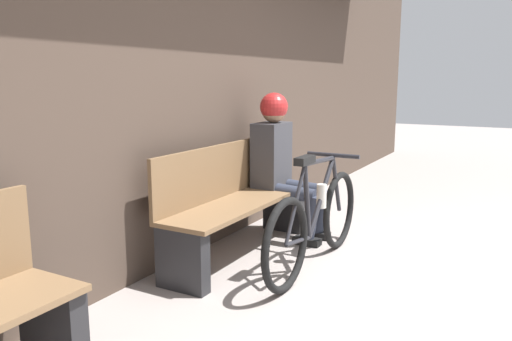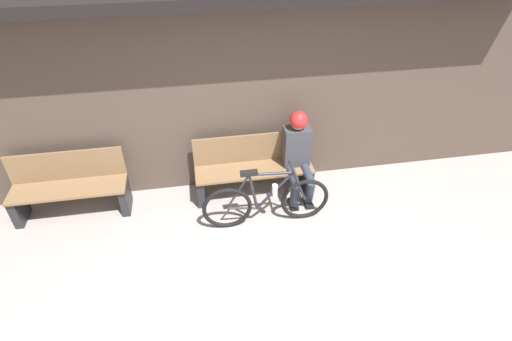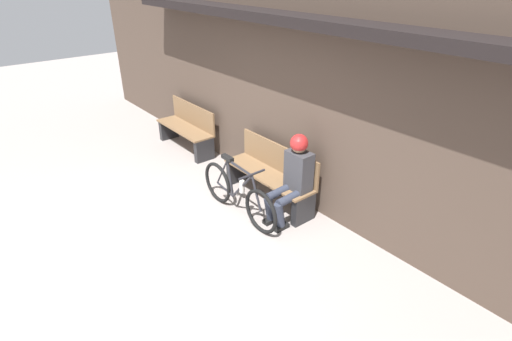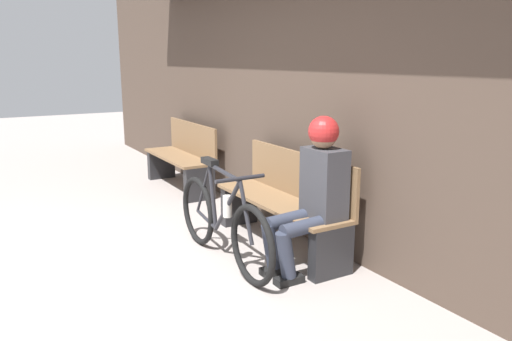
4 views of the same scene
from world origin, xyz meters
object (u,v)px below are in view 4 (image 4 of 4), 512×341
at_px(person_seated, 315,185).
at_px(bicycle, 222,222).
at_px(park_bench_far, 182,159).
at_px(park_bench_near, 284,204).

bearing_deg(person_seated, bicycle, -134.02).
relative_size(bicycle, person_seated, 1.30).
height_order(bicycle, person_seated, person_seated).
height_order(person_seated, park_bench_far, person_seated).
bearing_deg(park_bench_far, bicycle, -14.73).
relative_size(park_bench_near, person_seated, 1.29).
height_order(park_bench_near, bicycle, park_bench_near).
relative_size(park_bench_near, bicycle, 0.99).
bearing_deg(park_bench_near, park_bench_far, -179.94).
bearing_deg(park_bench_far, park_bench_near, 0.06).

